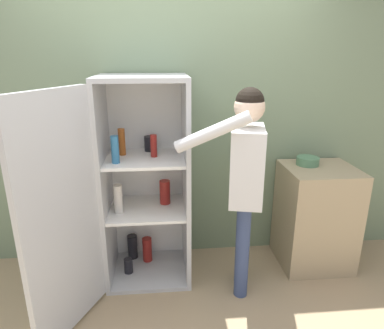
# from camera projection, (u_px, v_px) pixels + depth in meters

# --- Properties ---
(ground_plane) EXTENTS (12.00, 12.00, 0.00)m
(ground_plane) POSITION_uv_depth(u_px,v_px,m) (178.00, 322.00, 2.46)
(ground_plane) COLOR tan
(wall_back) EXTENTS (7.00, 0.06, 2.55)m
(wall_back) POSITION_uv_depth(u_px,v_px,m) (170.00, 121.00, 2.99)
(wall_back) COLOR gray
(wall_back) RESTS_ON ground_plane
(refrigerator) EXTENTS (1.02, 1.21, 1.69)m
(refrigerator) POSITION_uv_depth(u_px,v_px,m) (130.00, 188.00, 2.69)
(refrigerator) COLOR #B7BABC
(refrigerator) RESTS_ON ground_plane
(person) EXTENTS (0.70, 0.54, 1.63)m
(person) POSITION_uv_depth(u_px,v_px,m) (245.00, 169.00, 2.51)
(person) COLOR #384770
(person) RESTS_ON ground_plane
(counter) EXTENTS (0.60, 0.55, 0.91)m
(counter) POSITION_uv_depth(u_px,v_px,m) (315.00, 216.00, 3.05)
(counter) COLOR tan
(counter) RESTS_ON ground_plane
(bowl) EXTENTS (0.19, 0.19, 0.07)m
(bowl) POSITION_uv_depth(u_px,v_px,m) (308.00, 161.00, 2.97)
(bowl) COLOR #517F5B
(bowl) RESTS_ON counter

